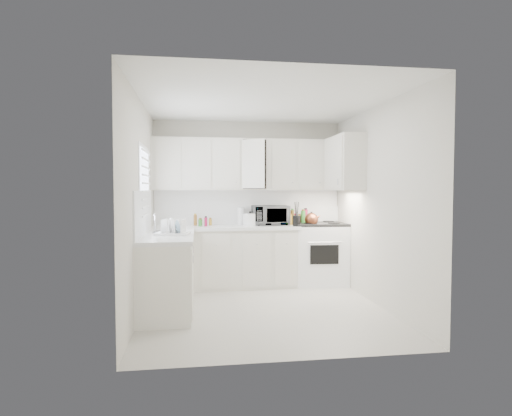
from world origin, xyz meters
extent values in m
plane|color=beige|center=(0.00, 0.00, 0.00)|extent=(3.20, 3.20, 0.00)
plane|color=white|center=(0.00, 0.00, 2.60)|extent=(3.20, 3.20, 0.00)
plane|color=beige|center=(0.00, 1.60, 1.30)|extent=(3.00, 0.00, 3.00)
plane|color=beige|center=(0.00, -1.60, 1.30)|extent=(3.00, 0.00, 3.00)
plane|color=beige|center=(-1.50, 0.00, 1.30)|extent=(0.00, 3.20, 3.20)
plane|color=beige|center=(1.50, 0.00, 1.30)|extent=(0.00, 3.20, 3.20)
cube|color=silver|center=(-0.39, 1.29, 0.93)|extent=(2.24, 0.64, 0.05)
cube|color=silver|center=(-1.19, 0.20, 0.93)|extent=(0.64, 1.62, 0.05)
cube|color=silver|center=(0.00, 1.59, 1.23)|extent=(2.98, 0.02, 0.55)
cube|color=silver|center=(-1.49, 0.20, 1.23)|extent=(0.02, 1.60, 0.55)
imported|color=gray|center=(0.33, 1.39, 1.14)|extent=(0.57, 0.34, 0.37)
cylinder|color=white|center=(-0.13, 1.49, 1.08)|extent=(0.12, 0.12, 0.27)
cylinder|color=brown|center=(-0.85, 1.42, 1.02)|extent=(0.06, 0.06, 0.13)
cylinder|color=#2D7B29|center=(-0.78, 1.33, 1.02)|extent=(0.06, 0.06, 0.13)
cylinder|color=#A71641|center=(-0.70, 1.42, 1.02)|extent=(0.06, 0.06, 0.13)
cylinder|color=gold|center=(-0.62, 1.33, 1.02)|extent=(0.06, 0.06, 0.13)
cylinder|color=#A71641|center=(0.58, 1.46, 1.05)|extent=(0.06, 0.06, 0.19)
cylinder|color=gold|center=(0.64, 1.40, 1.05)|extent=(0.06, 0.06, 0.19)
cylinder|color=brown|center=(0.69, 1.46, 1.05)|extent=(0.06, 0.06, 0.19)
cylinder|color=black|center=(0.74, 1.40, 1.05)|extent=(0.06, 0.06, 0.19)
cylinder|color=brown|center=(0.80, 1.46, 1.05)|extent=(0.06, 0.06, 0.19)
cylinder|color=#2D7B29|center=(0.85, 1.40, 1.05)|extent=(0.06, 0.06, 0.19)
cylinder|color=#A71641|center=(0.91, 1.46, 1.05)|extent=(0.06, 0.06, 0.19)
camera|label=1|loc=(-0.83, -5.15, 1.52)|focal=29.42mm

